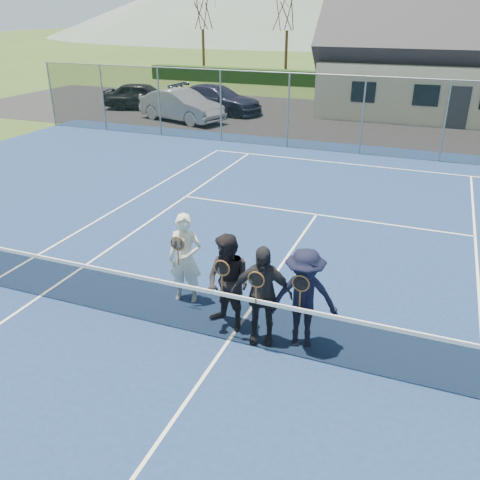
{
  "coord_description": "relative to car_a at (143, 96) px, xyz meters",
  "views": [
    {
      "loc": [
        2.87,
        -6.75,
        5.29
      ],
      "look_at": [
        -0.39,
        1.5,
        1.25
      ],
      "focal_mm": 38.0,
      "sensor_mm": 36.0,
      "label": 1
    }
  ],
  "objects": [
    {
      "name": "ground",
      "position": [
        13.36,
        0.87,
        -0.75
      ],
      "size": [
        220.0,
        220.0,
        0.0
      ],
      "primitive_type": "plane",
      "color": "#314B1B",
      "rests_on": "ground"
    },
    {
      "name": "court_surface",
      "position": [
        13.36,
        -19.13,
        -0.74
      ],
      "size": [
        30.0,
        30.0,
        0.02
      ],
      "primitive_type": "cube",
      "color": "navy",
      "rests_on": "ground"
    },
    {
      "name": "tarmac_carpark",
      "position": [
        9.36,
        0.87,
        -0.75
      ],
      "size": [
        40.0,
        12.0,
        0.01
      ],
      "primitive_type": "cube",
      "color": "black",
      "rests_on": "ground"
    },
    {
      "name": "hedge_row",
      "position": [
        13.36,
        12.87,
        -0.2
      ],
      "size": [
        40.0,
        1.2,
        1.1
      ],
      "primitive_type": "cube",
      "color": "black",
      "rests_on": "ground"
    },
    {
      "name": "car_a",
      "position": [
        0.0,
        0.0,
        0.0
      ],
      "size": [
        4.71,
        2.82,
        1.5
      ],
      "primitive_type": "imported",
      "rotation": [
        0.0,
        0.0,
        1.82
      ],
      "color": "black",
      "rests_on": "ground"
    },
    {
      "name": "car_b",
      "position": [
        3.7,
        -2.29,
        0.03
      ],
      "size": [
        5.03,
        3.0,
        1.57
      ],
      "primitive_type": "imported",
      "rotation": [
        0.0,
        0.0,
        1.27
      ],
      "color": "gray",
      "rests_on": "ground"
    },
    {
      "name": "car_c",
      "position": [
        4.5,
        0.33,
        0.01
      ],
      "size": [
        5.36,
        2.51,
        1.51
      ],
      "primitive_type": "imported",
      "rotation": [
        0.0,
        0.0,
        1.49
      ],
      "color": "#191932",
      "rests_on": "ground"
    },
    {
      "name": "court_markings",
      "position": [
        13.36,
        -19.13,
        -0.73
      ],
      "size": [
        11.03,
        23.83,
        0.01
      ],
      "color": "white",
      "rests_on": "court_surface"
    },
    {
      "name": "tennis_net",
      "position": [
        13.36,
        -19.13,
        -0.21
      ],
      "size": [
        11.68,
        0.08,
        1.1
      ],
      "color": "slate",
      "rests_on": "ground"
    },
    {
      "name": "perimeter_fence",
      "position": [
        13.36,
        -5.63,
        0.77
      ],
      "size": [
        30.07,
        0.07,
        3.02
      ],
      "color": "slate",
      "rests_on": "ground"
    },
    {
      "name": "clubhouse",
      "position": [
        17.36,
        4.87,
        3.24
      ],
      "size": [
        15.6,
        8.2,
        7.7
      ],
      "color": "beige",
      "rests_on": "ground"
    },
    {
      "name": "tree_a",
      "position": [
        -2.64,
        13.87,
        5.04
      ],
      "size": [
        3.2,
        3.2,
        7.77
      ],
      "color": "#3C2A15",
      "rests_on": "ground"
    },
    {
      "name": "tree_b",
      "position": [
        4.36,
        13.87,
        5.04
      ],
      "size": [
        3.2,
        3.2,
        7.77
      ],
      "color": "#352313",
      "rests_on": "ground"
    },
    {
      "name": "tree_c",
      "position": [
        15.36,
        13.87,
        5.04
      ],
      "size": [
        3.2,
        3.2,
        7.77
      ],
      "color": "#342112",
      "rests_on": "ground"
    },
    {
      "name": "player_a",
      "position": [
        12.05,
        -18.14,
        0.17
      ],
      "size": [
        0.72,
        0.55,
        1.8
      ],
      "color": "beige",
      "rests_on": "court_surface"
    },
    {
      "name": "player_b",
      "position": [
        13.19,
        -18.73,
        0.17
      ],
      "size": [
        1.06,
        0.94,
        1.8
      ],
      "color": "black",
      "rests_on": "court_surface"
    },
    {
      "name": "player_c",
      "position": [
        13.86,
        -18.89,
        0.17
      ],
      "size": [
        1.13,
        0.68,
        1.8
      ],
      "color": "black",
      "rests_on": "court_surface"
    },
    {
      "name": "player_d",
      "position": [
        14.56,
        -18.76,
        0.17
      ],
      "size": [
        1.31,
        0.98,
        1.8
      ],
      "color": "black",
      "rests_on": "court_surface"
    }
  ]
}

